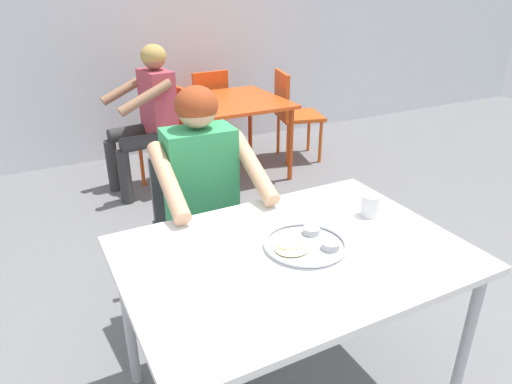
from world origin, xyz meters
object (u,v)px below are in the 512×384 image
chair_red_left (174,132)px  chair_red_far (207,106)px  chair_foreground (195,219)px  diner_foreground (207,193)px  table_background_red (234,108)px  patron_background (148,107)px  chair_red_right (292,109)px  table_foreground (293,266)px  thali_tray (306,244)px  drinking_cup (370,205)px

chair_red_left → chair_red_far: 0.89m
chair_foreground → diner_foreground: 0.33m
table_background_red → chair_red_far: size_ratio=1.08×
diner_foreground → patron_background: bearing=83.5°
table_background_red → chair_red_right: size_ratio=1.05×
chair_foreground → patron_background: bearing=82.9°
chair_foreground → patron_background: 1.63m
chair_red_left → chair_red_right: (1.25, 0.08, 0.03)m
table_background_red → patron_background: patron_background is taller
chair_foreground → chair_red_right: chair_red_right is taller
chair_foreground → table_foreground: bearing=-84.5°
chair_foreground → chair_red_far: (0.99, 2.28, -0.00)m
chair_foreground → diner_foreground: diner_foreground is taller
chair_foreground → table_background_red: 1.90m
chair_red_right → thali_tray: bearing=-120.7°
chair_red_right → chair_red_far: chair_red_right is taller
drinking_cup → diner_foreground: (-0.53, 0.56, -0.06)m
table_background_red → patron_background: size_ratio=0.76×
diner_foreground → chair_red_left: size_ratio=1.47×
diner_foreground → chair_red_far: bearing=68.3°
table_background_red → chair_foreground: bearing=-121.5°
diner_foreground → table_background_red: 2.09m
drinking_cup → table_background_red: drinking_cup is taller
drinking_cup → table_background_red: size_ratio=0.11×
diner_foreground → chair_foreground: bearing=87.9°
drinking_cup → table_background_red: 2.44m
table_background_red → patron_background: (-0.79, -0.01, 0.11)m
diner_foreground → chair_red_left: bearing=77.2°
chair_foreground → patron_background: patron_background is taller
drinking_cup → diner_foreground: bearing=133.9°
drinking_cup → chair_red_far: 3.10m
table_foreground → table_background_red: 2.65m
chair_red_right → chair_red_left: bearing=-176.2°
thali_tray → chair_foreground: (-0.14, 0.86, -0.27)m
thali_tray → drinking_cup: drinking_cup is taller
table_foreground → thali_tray: bearing=6.0°
table_background_red → patron_background: bearing=-179.2°
table_background_red → chair_red_right: (0.66, 0.07, -0.11)m
table_foreground → diner_foreground: (-0.09, 0.65, 0.06)m
table_foreground → thali_tray: size_ratio=3.96×
chair_red_left → table_background_red: bearing=1.3°
drinking_cup → patron_background: 2.40m
drinking_cup → chair_red_right: chair_red_right is taller
diner_foreground → table_background_red: bearing=61.5°
diner_foreground → chair_red_far: size_ratio=1.45×
thali_tray → chair_red_right: bearing=59.3°
table_foreground → chair_red_far: 3.28m
chair_red_far → patron_background: patron_background is taller
chair_red_left → chair_red_right: bearing=3.8°
chair_red_right → patron_background: size_ratio=0.72×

